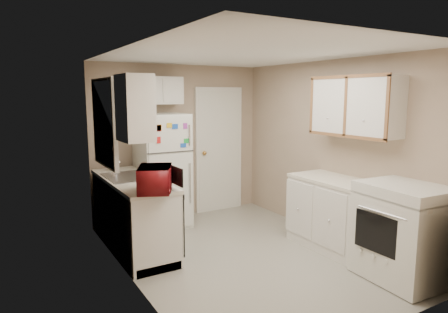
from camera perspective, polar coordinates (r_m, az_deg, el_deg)
floor at (r=5.05m, az=2.96°, el=-13.79°), size 3.80×3.80×0.00m
ceiling at (r=4.68m, az=3.20°, el=14.46°), size 3.80×3.80×0.00m
wall_left at (r=4.12m, az=-13.39°, el=-1.74°), size 3.80×3.80×0.00m
wall_right at (r=5.60m, az=15.11°, el=0.94°), size 3.80×3.80×0.00m
wall_back at (r=6.37m, az=-6.39°, el=2.11°), size 2.80×2.80×0.00m
wall_front at (r=3.33m, az=21.45°, el=-4.62°), size 2.80×2.80×0.00m
left_counter at (r=5.22m, az=-12.86°, el=-7.97°), size 0.60×1.80×0.90m
dishwasher at (r=4.77m, az=-7.29°, el=-8.95°), size 0.03×0.58×0.72m
sink at (r=5.26m, az=-13.51°, el=-3.26°), size 0.54×0.74×0.16m
microwave at (r=4.35m, az=-9.80°, el=-3.09°), size 0.57×0.46×0.33m
soap_bottle at (r=5.71m, az=-15.54°, el=-0.97°), size 0.11×0.12×0.20m
window_blinds at (r=5.09m, az=-16.62°, el=4.64°), size 0.10×0.98×1.08m
upper_cabinet_left at (r=4.31m, az=-12.63°, el=6.77°), size 0.30×0.45×0.70m
refrigerator at (r=5.95m, az=-8.80°, el=-1.99°), size 0.69×0.67×1.67m
cabinet_over_fridge at (r=6.04m, az=-9.44°, el=9.29°), size 0.70×0.30×0.40m
interior_door at (r=6.67m, az=-0.72°, el=0.91°), size 0.86×0.06×2.08m
right_counter at (r=5.02m, az=18.90°, el=-8.92°), size 0.60×2.00×0.90m
stove at (r=4.64m, az=24.23°, el=-9.83°), size 0.74×0.89×1.03m
upper_cabinet_right at (r=5.11m, az=18.21°, el=6.83°), size 0.30×1.20×0.70m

